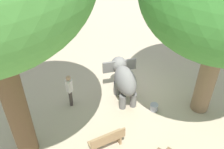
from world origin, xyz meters
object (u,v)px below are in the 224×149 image
Objects in this scene: person_handler at (69,88)px; market_stall_blue at (42,6)px; feed_bucket at (154,107)px; elephant at (124,78)px; wooden_bench at (107,140)px; market_stall_green at (12,18)px.

market_stall_blue is (5.56, 7.79, 0.19)m from person_handler.
feed_bucket is at bearing -108.60° from market_stall_blue.
elephant reaches higher than feed_bucket.
person_handler is at bearing 97.09° from wooden_bench.
wooden_bench is 2.91m from feed_bucket.
market_stall_blue is (6.58, 10.57, 0.67)m from wooden_bench.
market_stall_blue is at bearing 102.58° from person_handler.
market_stall_green is 2.60m from market_stall_blue.
person_handler is 9.57m from market_stall_blue.
feed_bucket is at bearing -138.95° from elephant.
wooden_bench is at bearing 169.79° from feed_bucket.
market_stall_blue is (3.73, 9.45, 0.07)m from elephant.
market_stall_blue is (2.60, 0.00, 0.00)m from market_stall_green.
elephant is 1.60× the size of wooden_bench.
person_handler is at bearing 119.05° from feed_bucket.
feed_bucket is at bearing -12.85° from person_handler.
wooden_bench is (-1.02, -2.78, -0.48)m from person_handler.
person_handler is at bearing -110.79° from market_stall_green.
market_stall_green is at bearing 180.00° from market_stall_blue.
market_stall_blue is at bearing 0.00° from market_stall_green.
feed_bucket is (-1.13, -11.08, -0.98)m from market_stall_green.
market_stall_green is at bearing 33.99° from elephant.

